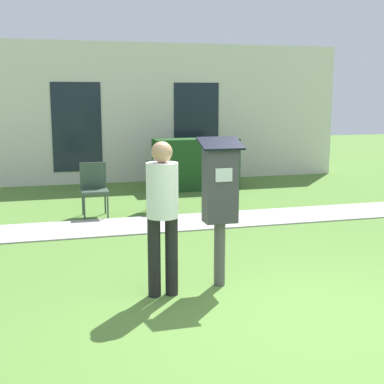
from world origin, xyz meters
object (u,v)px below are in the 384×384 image
(person_standing, at_px, (162,207))
(outdoor_chair_middle, at_px, (159,181))
(outdoor_chair_left, at_px, (94,185))
(parking_meter, at_px, (220,192))

(person_standing, height_order, outdoor_chair_middle, person_standing)
(outdoor_chair_left, height_order, outdoor_chair_middle, same)
(parking_meter, bearing_deg, outdoor_chair_middle, 87.58)
(parking_meter, distance_m, outdoor_chair_middle, 3.90)
(outdoor_chair_left, bearing_deg, parking_meter, -77.22)
(person_standing, bearing_deg, outdoor_chair_left, 68.44)
(person_standing, bearing_deg, outdoor_chair_middle, 51.99)
(person_standing, xyz_separation_m, outdoor_chair_middle, (0.81, 4.00, -0.40))
(parking_meter, xyz_separation_m, person_standing, (-0.65, -0.13, -0.09))
(parking_meter, height_order, outdoor_chair_middle, parking_meter)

